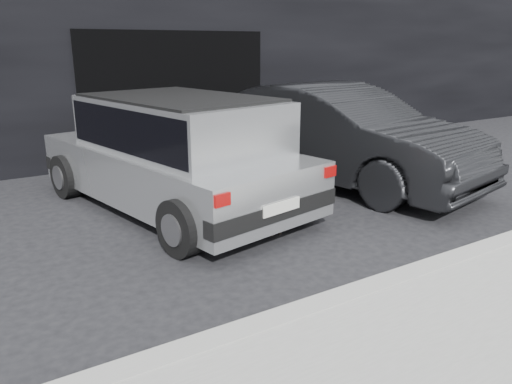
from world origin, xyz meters
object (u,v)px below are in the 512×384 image
silver_hatchback (176,148)px  cat_white (206,224)px  second_car (337,134)px  cat_siamese (272,225)px

silver_hatchback → cat_white: (-0.20, -1.32, -0.71)m
second_car → cat_siamese: (-2.34, -1.48, -0.73)m
cat_white → second_car: bearing=92.4°
second_car → cat_white: 3.43m
cat_siamese → silver_hatchback: bearing=-65.4°
silver_hatchback → cat_white: 1.52m
second_car → cat_white: second_car is taller
second_car → cat_siamese: 2.86m
cat_white → cat_siamese: bearing=52.9°
silver_hatchback → cat_white: silver_hatchback is taller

